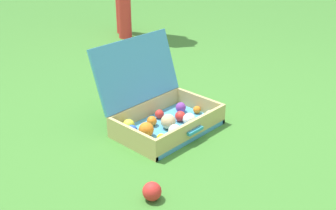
{
  "coord_description": "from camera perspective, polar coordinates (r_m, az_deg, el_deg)",
  "views": [
    {
      "loc": [
        -1.47,
        -1.32,
        1.11
      ],
      "look_at": [
        0.01,
        0.07,
        0.15
      ],
      "focal_mm": 44.94,
      "sensor_mm": 36.0,
      "label": 1
    }
  ],
  "objects": [
    {
      "name": "stray_ball_on_grass",
      "position": [
        1.78,
        -2.19,
        -11.62
      ],
      "size": [
        0.08,
        0.08,
        0.08
      ],
      "primitive_type": "sphere",
      "color": "red",
      "rests_on": "ground"
    },
    {
      "name": "open_suitcase",
      "position": [
        2.3,
        -1.11,
        -0.75
      ],
      "size": [
        0.55,
        0.51,
        0.46
      ],
      "color": "#4799C6",
      "rests_on": "ground"
    },
    {
      "name": "ground_plane",
      "position": [
        2.26,
        1.05,
        -4.04
      ],
      "size": [
        16.0,
        16.0,
        0.0
      ],
      "primitive_type": "plane",
      "color": "#3D7A2D"
    }
  ]
}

